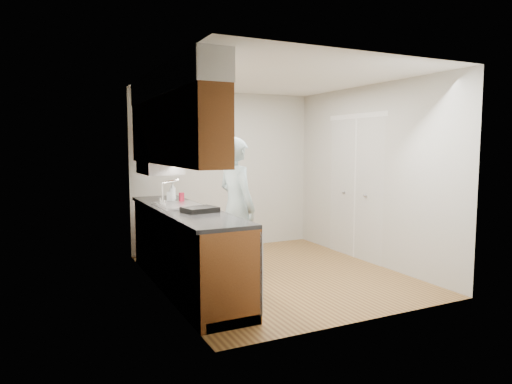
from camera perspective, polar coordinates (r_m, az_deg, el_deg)
floor at (r=6.00m, az=2.46°, el=-10.24°), size 3.50×3.50×0.00m
ceiling at (r=5.82m, az=2.57°, el=14.13°), size 3.50×3.50×0.00m
wall_left at (r=5.23m, az=-12.09°, el=1.21°), size 0.02×3.50×2.50m
wall_right at (r=6.62m, az=14.01°, el=2.12°), size 0.02×3.50×2.50m
wall_back at (r=7.36m, az=-4.00°, el=2.64°), size 3.00×0.02×2.50m
counter at (r=5.42m, az=-8.81°, el=-6.71°), size 0.64×2.80×1.30m
upper_cabinets at (r=5.31m, az=-10.59°, el=8.86°), size 0.47×2.80×1.21m
closet_door at (r=6.86m, az=12.28°, el=0.40°), size 0.02×1.22×2.05m
floor_mat at (r=5.85m, az=-2.40°, el=-10.55°), size 0.87×1.07×0.02m
person at (r=5.65m, az=-2.45°, el=-0.80°), size 0.58×0.77×1.98m
soap_bottle_a at (r=6.06m, az=-10.39°, el=0.06°), size 0.10×0.10×0.24m
soap_bottle_b at (r=6.05m, az=-10.66°, el=-0.25°), size 0.11×0.11×0.18m
soda_can at (r=5.83m, az=-9.29°, el=-0.70°), size 0.08×0.08×0.13m
dish_rack at (r=4.99m, az=-7.04°, el=-2.19°), size 0.39×0.35×0.05m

